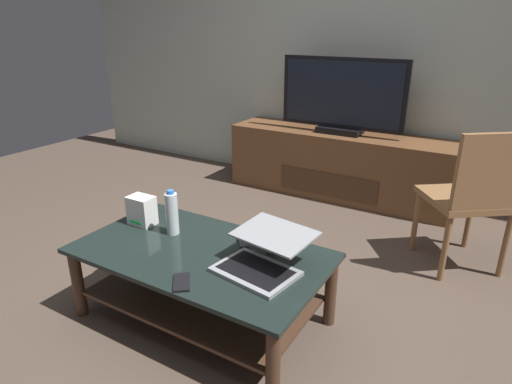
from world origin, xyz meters
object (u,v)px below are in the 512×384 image
Objects in this scene: water_bottle_near at (172,213)px; soundbar_remote at (243,241)px; dining_chair at (474,194)px; tv_remote at (276,244)px; cell_phone at (181,282)px; router_box at (142,210)px; coffee_table at (201,272)px; media_cabinet at (338,164)px; laptop at (263,256)px; television at (342,98)px.

soundbar_remote is at bearing 15.04° from water_bottle_near.
dining_chair is 5.63× the size of tv_remote.
tv_remote is at bearing 30.73° from cell_phone.
cell_phone is at bearing -31.74° from router_box.
coffee_table is 7.70× the size of router_box.
tv_remote is 1.00× the size of soundbar_remote.
cell_phone is at bearing -45.14° from water_bottle_near.
soundbar_remote is at bearing 54.23° from coffee_table.
router_box is at bearing 109.34° from cell_phone.
dining_chair is 1.75m from water_bottle_near.
dining_chair is (1.14, -0.82, 0.22)m from media_cabinet.
coffee_table is at bearing -88.51° from media_cabinet.
water_bottle_near is 1.76× the size of cell_phone.
laptop is 2.72× the size of router_box.
water_bottle_near reaches higher than coffee_table.
dining_chair is 1.79m from cell_phone.
coffee_table is at bearing -176.85° from laptop.
media_cabinet reaches higher than soundbar_remote.
router_box reaches higher than laptop.
coffee_table is at bearing -88.49° from television.
coffee_table is 0.65× the size of media_cabinet.
television is 2.34m from cell_phone.
television is 7.61× the size of cell_phone.
dining_chair is at bearing 58.47° from laptop.
media_cabinet is 12.10× the size of tv_remote.
media_cabinet is 13.83× the size of cell_phone.
router_box is 1.02× the size of soundbar_remote.
router_box is 0.68m from cell_phone.
media_cabinet is at bearing 56.68° from soundbar_remote.
dining_chair is 1.93m from router_box.
laptop is at bearing -78.78° from media_cabinet.
dining_chair is 5.55× the size of router_box.
cell_phone is at bearing -86.05° from media_cabinet.
laptop is at bearing 11.25° from cell_phone.
tv_remote is at bearing 103.20° from laptop.
television reaches higher than coffee_table.
laptop is 1.79× the size of water_bottle_near.
television is (0.00, -0.02, 0.58)m from media_cabinet.
television is 1.87m from tv_remote.
dining_chair is at bearing 48.39° from coffee_table.
laptop reaches higher than coffee_table.
dining_chair is 6.44× the size of cell_phone.
soundbar_remote is at bearing 9.23° from router_box.
television reaches higher than router_box.
media_cabinet is 2.07m from laptop.
water_bottle_near is (-0.59, 0.06, 0.05)m from laptop.
router_box is at bearing -175.72° from tv_remote.
cell_phone is (-0.98, -1.49, -0.10)m from dining_chair.
dining_chair reaches higher than router_box.
tv_remote is 0.17m from soundbar_remote.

